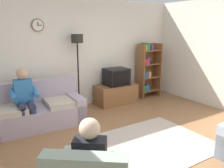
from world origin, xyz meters
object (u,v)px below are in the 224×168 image
tv_stand (116,94)px  person_in_left_armchair (92,160)px  tv (116,77)px  person_on_couch (25,96)px  bookshelf (147,69)px  couch (36,111)px  floor_lamp (78,51)px

tv_stand → person_in_left_armchair: (-2.32, -3.02, 0.35)m
tv → person_on_couch: (-2.43, -0.43, -0.04)m
bookshelf → person_in_left_armchair: bookshelf is taller
couch → person_in_left_armchair: 2.69m
couch → tv_stand: bearing=8.9°
bookshelf → floor_lamp: size_ratio=0.86×
tv_stand → floor_lamp: size_ratio=0.59×
tv → bookshelf: size_ratio=0.38×
floor_lamp → tv_stand: bearing=-5.5°
couch → floor_lamp: 1.70m
floor_lamp → person_on_couch: size_ratio=1.49×
tv → floor_lamp: size_ratio=0.32×
couch → person_in_left_armchair: bearing=-92.2°
couch → person_on_couch: bearing=-153.6°
bookshelf → tv_stand: bearing=-176.4°
tv_stand → person_in_left_armchair: bearing=-127.5°
bookshelf → person_on_couch: bearing=-171.6°
floor_lamp → person_on_couch: (-1.40, -0.55, -0.75)m
tv_stand → couch: bearing=-171.1°
tv_stand → tv: 0.48m
tv_stand → floor_lamp: 1.58m
couch → tv: size_ratio=3.26×
tv → bookshelf: bookshelf is taller
floor_lamp → person_on_couch: 1.69m
couch → person_on_couch: (-0.22, -0.11, 0.39)m
couch → person_in_left_armchair: size_ratio=1.74×
tv_stand → floor_lamp: (-1.03, 0.10, 1.19)m
person_on_couch → floor_lamp: bearing=21.5°
bookshelf → person_on_couch: bookshelf is taller
person_in_left_armchair → floor_lamp: bearing=67.6°
bookshelf → tv: bearing=-175.2°
bookshelf → floor_lamp: floor_lamp is taller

